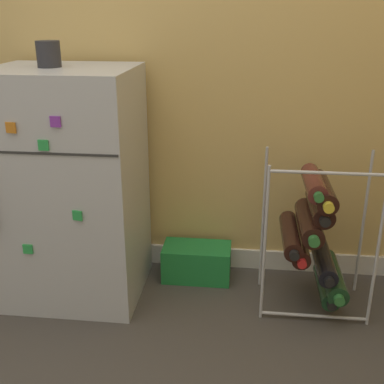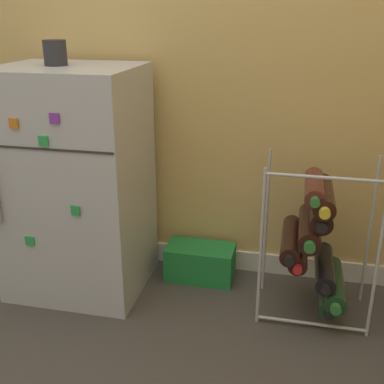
% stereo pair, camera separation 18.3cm
% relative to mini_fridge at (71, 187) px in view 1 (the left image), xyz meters
% --- Properties ---
extents(ground_plane, '(14.00, 14.00, 0.00)m').
position_rel_mini_fridge_xyz_m(ground_plane, '(0.47, -0.45, -0.46)').
color(ground_plane, '#423D38').
extents(mini_fridge, '(0.53, 0.48, 0.91)m').
position_rel_mini_fridge_xyz_m(mini_fridge, '(0.00, 0.00, 0.00)').
color(mini_fridge, '#B7BABF').
rests_on(mini_fridge, ground_plane).
extents(wine_rack, '(0.41, 0.33, 0.61)m').
position_rel_mini_fridge_xyz_m(wine_rack, '(0.95, -0.01, -0.15)').
color(wine_rack, '#B2B2B7').
rests_on(wine_rack, ground_plane).
extents(soda_box, '(0.29, 0.16, 0.15)m').
position_rel_mini_fridge_xyz_m(soda_box, '(0.48, 0.14, -0.38)').
color(soda_box, '#1E7F38').
rests_on(soda_box, ground_plane).
extents(fridge_top_cup, '(0.08, 0.08, 0.09)m').
position_rel_mini_fridge_xyz_m(fridge_top_cup, '(-0.04, -0.00, 0.50)').
color(fridge_top_cup, '#28282D').
rests_on(fridge_top_cup, mini_fridge).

